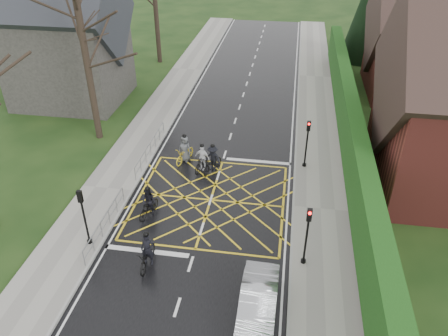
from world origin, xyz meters
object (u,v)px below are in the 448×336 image
(cyclist_mid, at_px, (213,161))
(cyclist_front, at_px, (202,160))
(cyclist_back, at_px, (149,205))
(car, at_px, (258,304))
(cyclist_lead, at_px, (185,152))
(cyclist_rear, at_px, (148,254))

(cyclist_mid, xyz_separation_m, cyclist_front, (-0.65, 0.01, -0.01))
(cyclist_mid, bearing_deg, cyclist_back, -94.17)
(cyclist_back, bearing_deg, car, -25.30)
(cyclist_lead, bearing_deg, cyclist_back, -77.46)
(cyclist_lead, bearing_deg, car, -44.67)
(cyclist_rear, distance_m, cyclist_back, 3.65)
(cyclist_mid, bearing_deg, cyclist_front, -157.79)
(car, bearing_deg, cyclist_front, 113.37)
(cyclist_lead, height_order, car, cyclist_lead)
(cyclist_back, xyz_separation_m, cyclist_front, (1.86, 4.82, -0.02))
(cyclist_front, xyz_separation_m, cyclist_lead, (-1.27, 0.82, -0.00))
(cyclist_front, xyz_separation_m, car, (4.38, -10.38, 0.03))
(cyclist_rear, xyz_separation_m, cyclist_lead, (-0.45, 9.14, 0.05))
(cyclist_rear, distance_m, cyclist_mid, 8.43)
(cyclist_mid, relative_size, car, 0.48)
(cyclist_rear, height_order, car, cyclist_rear)
(cyclist_mid, bearing_deg, car, -46.71)
(cyclist_mid, xyz_separation_m, car, (3.73, -10.37, 0.01))
(cyclist_rear, relative_size, car, 0.46)
(cyclist_rear, bearing_deg, cyclist_front, 85.67)
(cyclist_mid, distance_m, cyclist_front, 0.65)
(cyclist_front, distance_m, cyclist_lead, 1.51)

